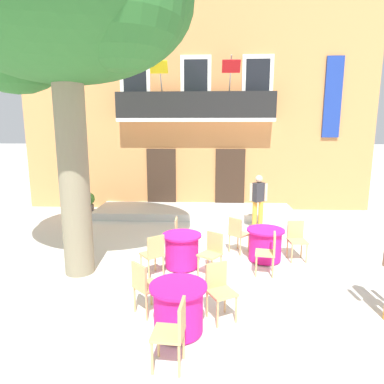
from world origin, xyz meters
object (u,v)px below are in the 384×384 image
Objects in this scene: cafe_chair_near_tree_1 at (174,330)px; cafe_table_front at (182,250)px; pedestrian_near_entrance at (258,199)px; cafe_chair_middle_1 at (238,232)px; cafe_table_middle at (265,244)px; cafe_chair_near_tree_2 at (219,287)px; cafe_chair_front_2 at (154,253)px; plane_tree at (60,11)px; cafe_chair_front_0 at (212,251)px; cafe_chair_middle_2 at (269,251)px; cafe_chair_middle_0 at (296,238)px; cafe_chair_front_1 at (181,234)px; cafe_table_near_tree at (178,308)px; ground_planter_left at (89,202)px; cafe_chair_near_tree_0 at (145,284)px.

cafe_chair_near_tree_1 is 3.16m from cafe_table_front.
cafe_chair_near_tree_1 is 0.54× the size of pedestrian_near_entrance.
cafe_table_front is (-1.30, -0.92, -0.14)m from cafe_chair_middle_1.
pedestrian_near_entrance is at bearing 86.03° from cafe_table_middle.
cafe_chair_near_tree_2 is 1.94m from cafe_chair_front_2.
plane_tree is at bearing -143.84° from pedestrian_near_entrance.
cafe_table_middle is 1.96m from cafe_table_front.
cafe_chair_near_tree_1 and cafe_chair_front_0 have the same top height.
plane_tree is 6.21m from cafe_chair_middle_2.
cafe_chair_middle_0 is 2.71m from cafe_table_front.
cafe_table_middle is at bearing 64.16° from cafe_chair_near_tree_1.
cafe_chair_near_tree_1 is 1.00× the size of cafe_chair_near_tree_2.
cafe_chair_middle_0 is 1.00× the size of cafe_chair_front_1.
cafe_chair_middle_0 is 3.38m from cafe_chair_front_2.
cafe_table_near_tree is 1.12× the size of ground_planter_left.
cafe_chair_front_1 is 5.28m from ground_planter_left.
cafe_chair_front_1 is 1.00× the size of cafe_chair_front_2.
plane_tree reaches higher than cafe_chair_near_tree_0.
plane_tree is 5.80m from cafe_chair_near_tree_2.
cafe_chair_near_tree_0 is 1.05× the size of cafe_table_front.
cafe_chair_middle_2 is at bearing 35.54° from cafe_chair_near_tree_0.
cafe_chair_near_tree_0 is 1.99m from cafe_table_front.
ground_planter_left is at bearing 116.75° from cafe_chair_near_tree_0.
cafe_chair_middle_2 is (1.09, 1.69, 0.00)m from cafe_chair_near_tree_2.
cafe_chair_middle_2 is at bearing -28.05° from cafe_chair_front_1.
cafe_chair_front_0 is (0.51, 2.78, 0.00)m from cafe_chair_near_tree_1.
cafe_chair_middle_0 reaches higher than cafe_table_near_tree.
cafe_chair_front_1 is at bearing 82.26° from cafe_chair_near_tree_0.
cafe_chair_near_tree_2 and cafe_chair_front_2 have the same top height.
cafe_table_front is (-0.15, 3.15, -0.14)m from cafe_chair_near_tree_1.
cafe_chair_middle_1 is at bearing 38.19° from cafe_chair_front_2.
cafe_chair_front_0 is 1.21m from cafe_chair_front_2.
cafe_chair_middle_2 is 1.00× the size of cafe_chair_front_1.
cafe_chair_middle_2 is 1.18× the size of ground_planter_left.
cafe_chair_near_tree_1 is 1.33m from cafe_chair_near_tree_2.
cafe_chair_near_tree_0 is 4.00m from cafe_chair_middle_0.
plane_tree is at bearing 179.02° from cafe_chair_front_0.
cafe_chair_middle_2 is (0.55, -1.21, 0.00)m from cafe_chair_middle_1.
pedestrian_near_entrance reaches higher than cafe_chair_near_tree_0.
cafe_chair_middle_2 and cafe_chair_front_0 have the same top height.
cafe_chair_middle_1 reaches higher than ground_planter_left.
cafe_chair_near_tree_0 reaches higher than ground_planter_left.
cafe_chair_middle_2 reaches higher than cafe_table_front.
cafe_chair_near_tree_1 and cafe_chair_middle_2 have the same top height.
cafe_chair_near_tree_2 is 0.54× the size of pedestrian_near_entrance.
cafe_table_front is at bearing -144.64° from cafe_chair_middle_1.
cafe_chair_middle_2 and cafe_chair_front_1 have the same top height.
pedestrian_near_entrance reaches higher than cafe_chair_middle_2.
plane_tree is at bearing -73.05° from ground_planter_left.
cafe_chair_near_tree_0 and cafe_chair_middle_0 have the same top height.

